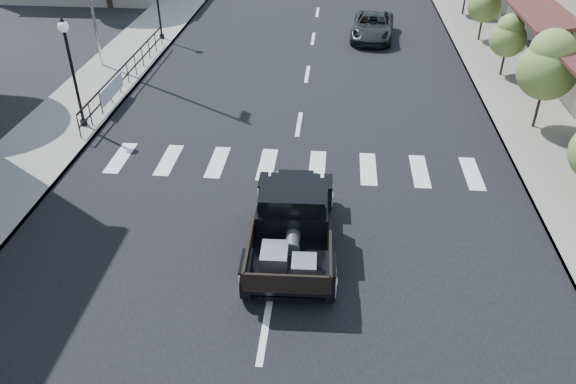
{
  "coord_description": "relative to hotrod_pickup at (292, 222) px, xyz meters",
  "views": [
    {
      "loc": [
        1.24,
        -11.37,
        8.95
      ],
      "look_at": [
        0.14,
        0.92,
        1.0
      ],
      "focal_mm": 35.0,
      "sensor_mm": 36.0,
      "label": 1
    }
  ],
  "objects": [
    {
      "name": "sidewalk_right",
      "position": [
        8.16,
        15.2,
        -0.78
      ],
      "size": [
        3.0,
        80.0,
        0.15
      ],
      "primitive_type": "cube",
      "color": "gray",
      "rests_on": "ground"
    },
    {
      "name": "ground",
      "position": [
        -0.34,
        0.2,
        -0.85
      ],
      "size": [
        120.0,
        120.0,
        0.0
      ],
      "primitive_type": "plane",
      "color": "black",
      "rests_on": "ground"
    },
    {
      "name": "banner",
      "position": [
        -7.56,
        8.2,
        -0.4
      ],
      "size": [
        0.04,
        2.2,
        0.6
      ],
      "primitive_type": null,
      "color": "silver",
      "rests_on": "sidewalk_left"
    },
    {
      "name": "small_tree_b",
      "position": [
        7.96,
        7.51,
        0.96
      ],
      "size": [
        2.0,
        2.0,
        3.33
      ],
      "primitive_type": null,
      "color": "olive",
      "rests_on": "sidewalk_right"
    },
    {
      "name": "lamp_post_b",
      "position": [
        -7.94,
        6.2,
        1.2
      ],
      "size": [
        0.36,
        0.36,
        3.8
      ],
      "primitive_type": null,
      "color": "black",
      "rests_on": "sidewalk_left"
    },
    {
      "name": "lamp_post_c",
      "position": [
        -7.94,
        16.2,
        1.2
      ],
      "size": [
        0.36,
        0.36,
        3.8
      ],
      "primitive_type": null,
      "color": "black",
      "rests_on": "sidewalk_left"
    },
    {
      "name": "hotrod_pickup",
      "position": [
        0.0,
        0.0,
        0.0
      ],
      "size": [
        2.44,
        4.98,
        1.7
      ],
      "primitive_type": null,
      "rotation": [
        0.0,
        0.0,
        0.03
      ],
      "color": "black",
      "rests_on": "ground"
    },
    {
      "name": "small_tree_d",
      "position": [
        7.96,
        17.41,
        0.65
      ],
      "size": [
        1.62,
        1.62,
        2.7
      ],
      "primitive_type": null,
      "color": "olive",
      "rests_on": "sidewalk_right"
    },
    {
      "name": "small_tree_c",
      "position": [
        7.96,
        12.57,
        0.54
      ],
      "size": [
        1.49,
        1.49,
        2.48
      ],
      "primitive_type": null,
      "color": "olive",
      "rests_on": "sidewalk_right"
    },
    {
      "name": "road_markings",
      "position": [
        -0.34,
        10.2,
        -0.85
      ],
      "size": [
        12.0,
        60.0,
        0.06
      ],
      "primitive_type": null,
      "color": "silver",
      "rests_on": "ground"
    },
    {
      "name": "sidewalk_left",
      "position": [
        -8.84,
        15.2,
        -0.78
      ],
      "size": [
        3.0,
        80.0,
        0.15
      ],
      "primitive_type": "cube",
      "color": "gray",
      "rests_on": "ground"
    },
    {
      "name": "second_car",
      "position": [
        2.65,
        17.57,
        -0.24
      ],
      "size": [
        2.41,
        4.56,
        1.22
      ],
      "primitive_type": "imported",
      "rotation": [
        0.0,
        0.0,
        -0.09
      ],
      "color": "black",
      "rests_on": "ground"
    },
    {
      "name": "railing",
      "position": [
        -7.64,
        10.2,
        -0.2
      ],
      "size": [
        0.08,
        10.0,
        1.0
      ],
      "primitive_type": null,
      "color": "black",
      "rests_on": "sidewalk_left"
    },
    {
      "name": "road",
      "position": [
        -0.34,
        15.2,
        -0.84
      ],
      "size": [
        14.0,
        80.0,
        0.02
      ],
      "primitive_type": "cube",
      "color": "black",
      "rests_on": "ground"
    }
  ]
}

